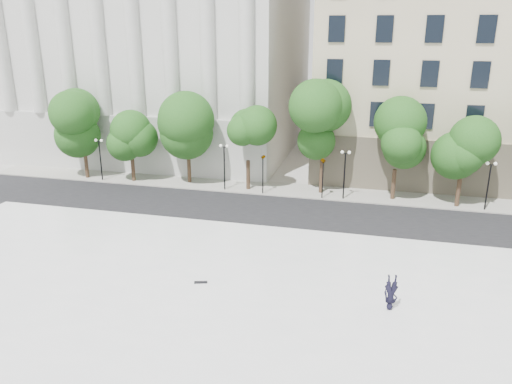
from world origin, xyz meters
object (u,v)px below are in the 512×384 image
person_lying (390,304)px  traffic_light_west (263,155)px  skateboard (201,282)px  traffic_light_east (324,158)px

person_lying → traffic_light_west: bearing=114.6°
traffic_light_west → skateboard: bearing=-88.6°
traffic_light_west → skateboard: size_ratio=5.55×
traffic_light_east → person_lying: (5.64, -17.92, -3.03)m
skateboard → person_lying: bearing=-17.7°
traffic_light_west → person_lying: size_ratio=2.13×
skateboard → traffic_light_east: bearing=58.1°
traffic_light_west → skateboard: 17.94m
traffic_light_west → traffic_light_east: size_ratio=0.98×
traffic_light_east → person_lying: 19.03m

